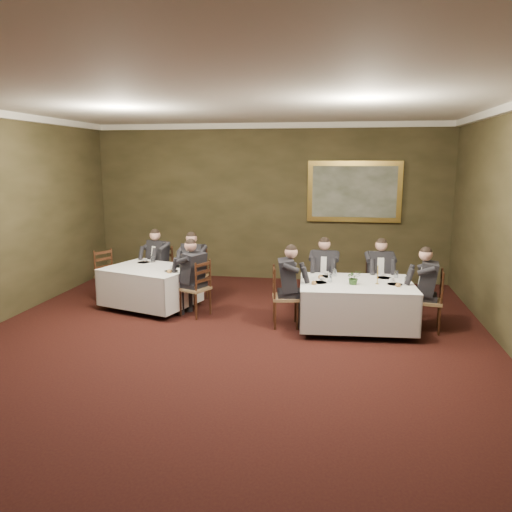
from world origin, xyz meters
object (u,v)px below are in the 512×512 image
(diner_sec_endright, at_px, (195,287))
(diner_sec_backleft, at_px, (159,270))
(chair_main_backleft, at_px, (323,295))
(chair_main_backright, at_px, (378,297))
(table_second, at_px, (151,284))
(chair_sec_backleft, at_px, (160,281))
(diner_sec_backright, at_px, (194,275))
(chair_sec_endright, at_px, (196,300))
(candlestick, at_px, (378,274))
(painting, at_px, (354,192))
(table_main, at_px, (356,301))
(diner_main_backleft, at_px, (324,283))
(diner_main_endright, at_px, (428,299))
(centerpiece, at_px, (354,277))
(chair_main_endleft, at_px, (285,309))
(diner_main_endleft, at_px, (286,296))
(chair_sec_backright, at_px, (195,286))
(chair_sec_endleft, at_px, (110,287))
(diner_main_backright, at_px, (379,284))
(chair_main_endright, at_px, (428,313))

(diner_sec_endright, bearing_deg, diner_sec_backleft, 67.23)
(chair_main_backleft, distance_m, chair_main_backright, 0.97)
(table_second, relative_size, chair_sec_backleft, 1.87)
(chair_main_backleft, distance_m, diner_sec_backright, 2.53)
(chair_sec_endright, bearing_deg, chair_main_backleft, -48.38)
(diner_sec_backleft, distance_m, candlestick, 4.44)
(chair_main_backright, height_order, painting, painting)
(chair_sec_backleft, relative_size, chair_sec_endright, 1.00)
(table_main, height_order, chair_main_backright, chair_main_backright)
(diner_main_backleft, height_order, diner_main_endright, same)
(table_second, distance_m, centerpiece, 3.73)
(chair_main_endleft, bearing_deg, diner_main_endleft, 90.00)
(chair_sec_backright, bearing_deg, chair_main_endleft, 154.29)
(centerpiece, bearing_deg, diner_sec_endright, 172.37)
(table_second, height_order, chair_sec_endleft, chair_sec_endleft)
(diner_main_backright, bearing_deg, chair_main_endleft, 27.00)
(table_main, distance_m, table_second, 3.74)
(diner_main_backleft, bearing_deg, diner_sec_backright, -3.70)
(chair_main_endright, xyz_separation_m, diner_sec_endright, (-3.91, 0.15, 0.23))
(chair_main_backleft, xyz_separation_m, diner_sec_backleft, (-3.31, 0.52, 0.23))
(diner_main_endright, bearing_deg, chair_sec_backright, 83.77)
(chair_sec_backleft, height_order, diner_sec_endright, diner_sec_endright)
(chair_main_backleft, height_order, chair_main_endleft, same)
(chair_sec_endright, bearing_deg, painting, -18.29)
(diner_main_endleft, height_order, chair_sec_backright, diner_main_endleft)
(diner_main_endleft, distance_m, centerpiece, 1.15)
(chair_main_backright, bearing_deg, diner_sec_endright, 6.83)
(diner_sec_backleft, relative_size, diner_sec_backright, 1.00)
(table_second, relative_size, chair_main_endleft, 1.87)
(diner_main_backleft, relative_size, chair_sec_backleft, 1.35)
(diner_main_endright, distance_m, diner_sec_endright, 3.90)
(painting, bearing_deg, diner_sec_endright, -133.00)
(diner_sec_endright, height_order, centerpiece, diner_sec_endright)
(chair_main_endright, relative_size, centerpiece, 4.02)
(table_main, distance_m, diner_sec_endright, 2.77)
(diner_sec_endright, height_order, painting, painting)
(chair_sec_endleft, bearing_deg, chair_sec_endright, 100.97)
(candlestick, bearing_deg, chair_main_endleft, -178.68)
(diner_main_backleft, bearing_deg, diner_sec_endright, 19.07)
(diner_main_backright, height_order, chair_main_endleft, diner_main_backright)
(chair_sec_backleft, bearing_deg, chair_main_endright, -170.63)
(diner_main_endright, relative_size, diner_sec_endright, 1.00)
(chair_sec_backright, bearing_deg, chair_main_endright, 172.83)
(candlestick, bearing_deg, painting, 95.66)
(chair_sec_backright, xyz_separation_m, chair_sec_endright, (0.30, -0.95, 0.00))
(centerpiece, bearing_deg, diner_sec_backright, 156.68)
(diner_main_backleft, xyz_separation_m, diner_main_endright, (1.68, -0.81, 0.00))
(chair_main_endright, distance_m, chair_sec_endleft, 5.84)
(chair_main_backright, bearing_deg, table_main, 60.03)
(diner_main_backleft, bearing_deg, table_main, 124.14)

